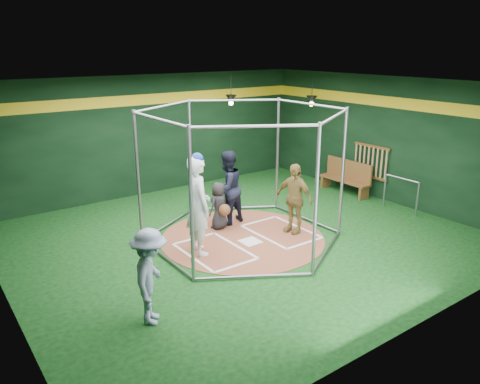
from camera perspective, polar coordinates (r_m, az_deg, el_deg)
room_shell at (r=10.39m, az=0.30°, el=3.32°), size 10.10×9.10×3.53m
clay_disc at (r=10.94m, az=0.31°, el=-5.60°), size 3.80×3.80×0.01m
home_plate at (r=10.71m, az=1.26°, el=-6.05°), size 0.43×0.43×0.01m
batter_box_left at (r=10.26m, az=-3.18°, el=-7.20°), size 1.17×1.77×0.01m
batter_box_right at (r=11.31m, az=4.96°, el=-4.82°), size 1.17×1.77×0.01m
batting_cage at (r=10.44m, az=0.32°, el=1.96°), size 4.05×4.67×3.00m
bat_rack at (r=14.19m, az=15.63°, el=3.62°), size 0.07×1.25×0.98m
pendant_lamp_near at (r=14.36m, az=-1.10°, el=11.27°), size 0.34×0.34×0.90m
pendant_lamp_far at (r=14.27m, az=8.73°, el=11.04°), size 0.34×0.34×0.90m
batter_figure at (r=9.85m, az=-5.10°, el=-1.55°), size 0.66×0.86×2.20m
visitor_leopard at (r=11.08m, az=6.60°, el=-0.75°), size 0.62×1.05×1.68m
catcher_figure at (r=11.29m, az=-2.55°, el=-1.70°), size 0.65×0.65×1.16m
umpire at (r=11.52m, az=-1.58°, el=0.53°), size 1.01×0.85×1.85m
bystander_blue at (r=7.64m, az=-10.87°, el=-10.11°), size 1.08×1.19×1.60m
dugout_bench at (r=14.47m, az=12.85°, el=1.88°), size 0.40×1.71×1.00m
steel_railing at (r=13.22m, az=19.05°, el=0.38°), size 0.05×1.08×0.93m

